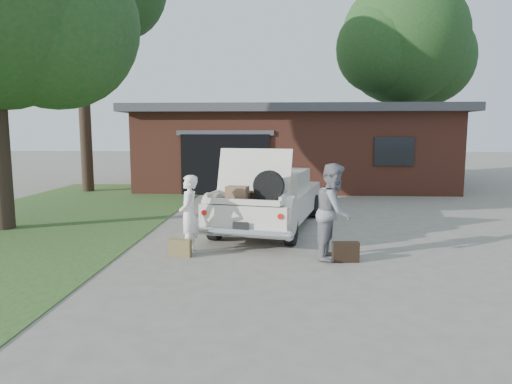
{
  "coord_description": "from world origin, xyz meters",
  "views": [
    {
      "loc": [
        0.47,
        -8.39,
        2.3
      ],
      "look_at": [
        0.0,
        0.6,
        1.1
      ],
      "focal_mm": 32.0,
      "sensor_mm": 36.0,
      "label": 1
    }
  ],
  "objects": [
    {
      "name": "sedan",
      "position": [
        0.24,
        2.39,
        0.7
      ],
      "size": [
        2.82,
        5.06,
        1.94
      ],
      "rotation": [
        0.0,
        0.0,
        -0.22
      ],
      "color": "beige",
      "rests_on": "ground"
    },
    {
      "name": "suitcase_left",
      "position": [
        -1.36,
        -0.27,
        0.16
      ],
      "size": [
        0.44,
        0.2,
        0.33
      ],
      "primitive_type": "cube",
      "rotation": [
        0.0,
        0.0,
        -0.17
      ],
      "color": "olive",
      "rests_on": "ground"
    },
    {
      "name": "woman_left",
      "position": [
        -1.23,
        -0.05,
        0.75
      ],
      "size": [
        0.4,
        0.57,
        1.49
      ],
      "primitive_type": "imported",
      "rotation": [
        0.0,
        0.0,
        -1.49
      ],
      "color": "white",
      "rests_on": "ground"
    },
    {
      "name": "grass_strip",
      "position": [
        -5.5,
        3.0,
        0.01
      ],
      "size": [
        6.0,
        16.0,
        0.02
      ],
      "primitive_type": "cube",
      "color": "#2D4C1E",
      "rests_on": "ground"
    },
    {
      "name": "woman_right",
      "position": [
        1.45,
        -0.23,
        0.87
      ],
      "size": [
        0.88,
        1.0,
        1.74
      ],
      "primitive_type": "imported",
      "rotation": [
        0.0,
        0.0,
        1.26
      ],
      "color": "gray",
      "rests_on": "ground"
    },
    {
      "name": "house",
      "position": [
        0.98,
        11.47,
        1.67
      ],
      "size": [
        12.8,
        7.8,
        3.3
      ],
      "color": "brown",
      "rests_on": "ground"
    },
    {
      "name": "suitcase_right",
      "position": [
        1.65,
        -0.47,
        0.18
      ],
      "size": [
        0.48,
        0.19,
        0.36
      ],
      "primitive_type": "cube",
      "rotation": [
        0.0,
        0.0,
        0.09
      ],
      "color": "black",
      "rests_on": "ground"
    },
    {
      "name": "ground",
      "position": [
        0.0,
        0.0,
        0.0
      ],
      "size": [
        90.0,
        90.0,
        0.0
      ],
      "primitive_type": "plane",
      "color": "gray",
      "rests_on": "ground"
    },
    {
      "name": "tree_right",
      "position": [
        6.81,
        15.87,
        6.57
      ],
      "size": [
        7.35,
        6.39,
        10.06
      ],
      "color": "#38281E",
      "rests_on": "ground"
    }
  ]
}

